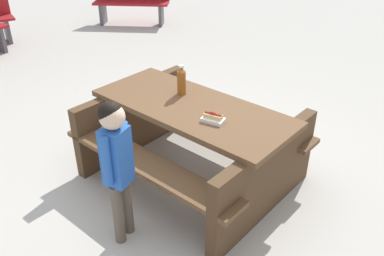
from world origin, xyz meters
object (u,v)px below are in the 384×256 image
object	(u,v)px
soda_bottle	(182,81)
child_in_coat	(116,157)
picnic_table	(192,136)
park_bench_near	(132,1)
hotdog_tray	(213,118)

from	to	relation	value
soda_bottle	child_in_coat	size ratio (longest dim) A/B	0.24
picnic_table	park_bench_near	size ratio (longest dim) A/B	1.37
soda_bottle	hotdog_tray	world-z (taller)	soda_bottle
park_bench_near	soda_bottle	bearing A→B (deg)	-53.21
child_in_coat	park_bench_near	xyz separation A→B (m)	(-3.09, 5.21, -0.30)
soda_bottle	child_in_coat	xyz separation A→B (m)	(0.02, -1.10, -0.13)
picnic_table	hotdog_tray	world-z (taller)	hotdog_tray
park_bench_near	hotdog_tray	bearing A→B (deg)	-51.78
child_in_coat	park_bench_near	bearing A→B (deg)	120.69
hotdog_tray	park_bench_near	size ratio (longest dim) A/B	0.12
soda_bottle	park_bench_near	xyz separation A→B (m)	(-3.07, 4.11, -0.43)
soda_bottle	child_in_coat	distance (m)	1.10
soda_bottle	park_bench_near	distance (m)	5.15
hotdog_tray	soda_bottle	bearing A→B (deg)	141.02
park_bench_near	picnic_table	bearing A→B (deg)	-52.78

